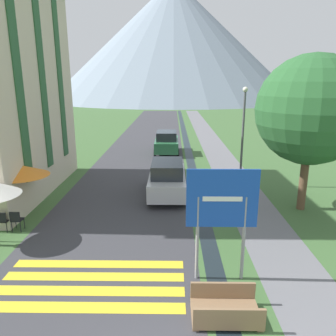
% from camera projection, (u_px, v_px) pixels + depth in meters
% --- Properties ---
extents(ground_plane, '(160.00, 160.00, 0.00)m').
position_uv_depth(ground_plane, '(174.00, 158.00, 25.18)').
color(ground_plane, '#3D6033').
extents(road, '(6.40, 60.00, 0.01)m').
position_uv_depth(road, '(150.00, 136.00, 34.86)').
color(road, '#38383D').
rests_on(road, ground_plane).
extents(footpath, '(2.20, 60.00, 0.01)m').
position_uv_depth(footpath, '(207.00, 136.00, 34.79)').
color(footpath, slate).
rests_on(footpath, ground_plane).
extents(drainage_channel, '(0.60, 60.00, 0.00)m').
position_uv_depth(drainage_channel, '(185.00, 136.00, 34.82)').
color(drainage_channel, black).
rests_on(drainage_channel, ground_plane).
extents(crosswalk_marking, '(5.44, 2.54, 0.01)m').
position_uv_depth(crosswalk_marking, '(92.00, 283.00, 9.60)').
color(crosswalk_marking, yellow).
rests_on(crosswalk_marking, ground_plane).
extents(mountain_distant, '(74.00, 74.00, 33.79)m').
position_uv_depth(mountain_distant, '(173.00, 41.00, 96.97)').
color(mountain_distant, gray).
rests_on(mountain_distant, ground_plane).
extents(road_sign, '(2.03, 0.11, 3.41)m').
position_uv_depth(road_sign, '(222.00, 208.00, 9.27)').
color(road_sign, gray).
rests_on(road_sign, ground_plane).
extents(footbridge, '(1.70, 1.10, 0.65)m').
position_uv_depth(footbridge, '(225.00, 310.00, 8.18)').
color(footbridge, '#846647').
rests_on(footbridge, ground_plane).
extents(parked_car_near, '(1.91, 4.44, 1.82)m').
position_uv_depth(parked_car_near, '(167.00, 178.00, 16.77)').
color(parked_car_near, '#B2B2B7').
rests_on(parked_car_near, ground_plane).
extents(parked_car_far, '(1.95, 4.04, 1.82)m').
position_uv_depth(parked_car_far, '(167.00, 142.00, 26.47)').
color(parked_car_far, '#28663D').
rests_on(parked_car_far, ground_plane).
extents(cafe_chair_far_right, '(0.40, 0.40, 0.85)m').
position_uv_depth(cafe_chair_far_right, '(29.00, 196.00, 15.30)').
color(cafe_chair_far_right, black).
rests_on(cafe_chair_far_right, ground_plane).
extents(cafe_chair_near_left, '(0.40, 0.40, 0.85)m').
position_uv_depth(cafe_chair_near_left, '(16.00, 219.00, 12.81)').
color(cafe_chair_near_left, black).
rests_on(cafe_chair_near_left, ground_plane).
extents(cafe_chair_near_right, '(0.40, 0.40, 0.85)m').
position_uv_depth(cafe_chair_near_right, '(3.00, 220.00, 12.74)').
color(cafe_chair_near_right, black).
rests_on(cafe_chair_near_right, ground_plane).
extents(cafe_umbrella_middle_orange, '(2.27, 2.27, 2.25)m').
position_uv_depth(cafe_umbrella_middle_orange, '(22.00, 170.00, 14.08)').
color(cafe_umbrella_middle_orange, '#B7B2A8').
rests_on(cafe_umbrella_middle_orange, ground_plane).
extents(person_seated_far, '(0.32, 0.32, 1.19)m').
position_uv_depth(person_seated_far, '(11.00, 210.00, 13.30)').
color(person_seated_far, '#282833').
rests_on(person_seated_far, ground_plane).
extents(person_seated_near, '(0.32, 0.32, 1.19)m').
position_uv_depth(person_seated_near, '(22.00, 197.00, 14.82)').
color(person_seated_near, '#282833').
rests_on(person_seated_near, ground_plane).
extents(streetlamp, '(0.28, 0.28, 5.44)m').
position_uv_depth(streetlamp, '(243.00, 129.00, 17.61)').
color(streetlamp, '#515156').
rests_on(streetlamp, ground_plane).
extents(tree_by_path, '(4.74, 4.74, 6.90)m').
position_uv_depth(tree_by_path, '(311.00, 110.00, 14.03)').
color(tree_by_path, brown).
rests_on(tree_by_path, ground_plane).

